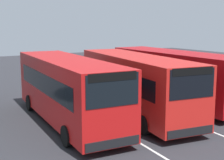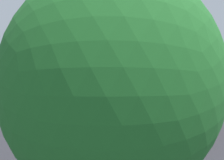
{
  "view_description": "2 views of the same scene",
  "coord_description": "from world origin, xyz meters",
  "views": [
    {
      "loc": [
        15.33,
        -10.45,
        5.05
      ],
      "look_at": [
        -0.67,
        -0.48,
        1.82
      ],
      "focal_mm": 53.26,
      "sensor_mm": 36.0,
      "label": 1
    },
    {
      "loc": [
        -5.26,
        -14.39,
        7.37
      ],
      "look_at": [
        -0.75,
        0.85,
        1.82
      ],
      "focal_mm": 30.92,
      "sensor_mm": 36.0,
      "label": 2
    }
  ],
  "objects": [
    {
      "name": "ground_plane",
      "position": [
        0.0,
        0.0,
        0.0
      ],
      "size": [
        73.8,
        73.8,
        0.0
      ],
      "primitive_type": "plane",
      "color": "#2B2B30"
    },
    {
      "name": "bus_far_left",
      "position": [
        0.11,
        -3.64,
        1.8
      ],
      "size": [
        10.38,
        3.36,
        3.29
      ],
      "rotation": [
        0.0,
        0.0,
        -0.09
      ],
      "color": "red",
      "rests_on": "ground"
    },
    {
      "name": "lane_stripe_inner_left",
      "position": [
        0.0,
        1.92,
        0.0
      ],
      "size": [
        15.52,
        1.43,
        0.01
      ],
      "primitive_type": "cube",
      "rotation": [
        0.0,
        0.0,
        -0.08
      ],
      "color": "silver",
      "rests_on": "ground"
    },
    {
      "name": "lane_stripe_outer_left",
      "position": [
        0.0,
        -1.92,
        0.0
      ],
      "size": [
        15.52,
        1.43,
        0.01
      ],
      "primitive_type": "cube",
      "rotation": [
        0.0,
        0.0,
        -0.08
      ],
      "color": "silver",
      "rests_on": "ground"
    },
    {
      "name": "bus_center_left",
      "position": [
        0.72,
        0.18,
        1.8
      ],
      "size": [
        10.45,
        3.98,
        3.29
      ],
      "rotation": [
        0.0,
        0.0,
        -0.15
      ],
      "color": "red",
      "rests_on": "ground"
    },
    {
      "name": "bus_center_right",
      "position": [
        -0.14,
        3.8,
        1.8
      ],
      "size": [
        10.26,
        2.8,
        3.29
      ],
      "rotation": [
        0.0,
        0.0,
        -0.02
      ],
      "color": "#B70C11",
      "rests_on": "ground"
    }
  ]
}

